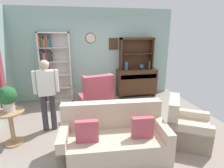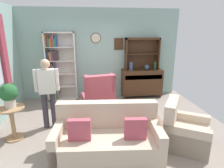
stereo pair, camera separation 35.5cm
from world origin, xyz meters
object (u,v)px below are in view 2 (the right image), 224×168
bookshelf (59,67)px  wingback_chair (99,98)px  vase_tall (131,66)px  armchair_floral (184,132)px  sideboard_hutch (142,49)px  bottle_wine (155,66)px  potted_plant_large (9,94)px  person_reading (47,89)px  book_stack (94,111)px  coffee_table (99,114)px  plant_stand (12,120)px  sideboard (142,82)px  couch_floral (108,139)px  vase_round (147,67)px

bookshelf → wingback_chair: (1.15, -1.08, -0.68)m
vase_tall → armchair_floral: bearing=-81.3°
sideboard_hutch → bottle_wine: size_ratio=4.15×
armchair_floral → potted_plant_large: potted_plant_large is taller
person_reading → book_stack: (0.99, -0.29, -0.46)m
vase_tall → coffee_table: (-1.14, -1.85, -0.70)m
armchair_floral → plant_stand: size_ratio=1.56×
vase_tall → wingback_chair: (-1.09, -0.92, -0.67)m
bookshelf → coffee_table: 2.40m
sideboard → coffee_table: 2.46m
plant_stand → coffee_table: bearing=6.4°
couch_floral → vase_tall: bearing=69.6°
vase_round → plant_stand: size_ratio=0.25×
wingback_chair → bookshelf: bearing=136.8°
wingback_chair → plant_stand: (-1.79, -1.12, 0.03)m
sideboard → vase_tall: 0.67m
coffee_table → book_stack: 0.17m
couch_floral → coffee_table: (-0.09, 0.96, 0.04)m
armchair_floral → potted_plant_large: size_ratio=2.22×
vase_round → vase_tall: bearing=-178.5°
book_stack → plant_stand: bearing=-176.1°
armchair_floral → person_reading: 2.92m
person_reading → potted_plant_large: bearing=-150.1°
wingback_chair → person_reading: 1.45m
bookshelf → bottle_wine: bearing=-3.2°
book_stack → couch_floral: bearing=-77.6°
wingback_chair → bottle_wine: bearing=26.0°
vase_tall → potted_plant_large: vase_tall is taller
bookshelf → armchair_floral: bookshelf is taller
sideboard → wingback_chair: bearing=-145.9°
coffee_table → book_stack: book_stack is taller
person_reading → vase_round: bearing=31.0°
person_reading → book_stack: person_reading is taller
vase_round → plant_stand: vase_round is taller
bookshelf → person_reading: bookshelf is taller
bottle_wine → potted_plant_large: size_ratio=0.56×
couch_floral → potted_plant_large: size_ratio=3.92×
armchair_floral → book_stack: (-1.65, 0.78, 0.16)m
vase_tall → person_reading: (-2.23, -1.64, -0.15)m
vase_round → potted_plant_large: size_ratio=0.36×
vase_tall → bookshelf: bearing=175.9°
couch_floral → armchair_floral: bearing=3.8°
bottle_wine → book_stack: bottle_wine is taller
coffee_table → book_stack: size_ratio=4.31×
plant_stand → wingback_chair: bearing=32.1°
potted_plant_large → person_reading: bearing=29.9°
bottle_wine → potted_plant_large: (-3.66, -2.01, -0.10)m
potted_plant_large → book_stack: bearing=2.9°
armchair_floral → couch_floral: bearing=-176.2°
book_stack → potted_plant_large: bearing=-177.1°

